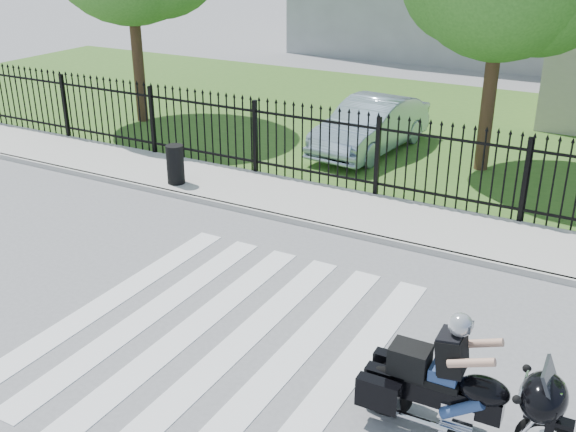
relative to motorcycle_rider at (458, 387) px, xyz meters
The scene contains 9 objects.
ground 3.63m from the motorcycle_rider, behind, with size 120.00×120.00×0.00m, color slate.
crosswalk 3.63m from the motorcycle_rider, behind, with size 5.00×5.50×0.01m, color silver, non-canonical shape.
sidewalk 6.49m from the motorcycle_rider, 123.34° to the left, with size 40.00×2.00×0.12m, color #ADAAA3.
curb 5.68m from the motorcycle_rider, 128.92° to the left, with size 40.00×0.12×0.12m, color #ADAAA3.
grass_strip 12.91m from the motorcycle_rider, 105.98° to the left, with size 40.00×12.00×0.02m, color #355D20.
iron_fence 7.32m from the motorcycle_rider, 119.03° to the left, with size 26.00×0.04×1.80m.
motorcycle_rider is the anchor object (origin of this frame).
parked_car 10.62m from the motorcycle_rider, 117.65° to the left, with size 1.44×4.12×1.36m, color #9DB3C5.
litter_bin 9.08m from the motorcycle_rider, 147.71° to the left, with size 0.39×0.39×0.87m, color black.
Camera 1 is at (4.85, -6.67, 5.37)m, focal length 42.00 mm.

